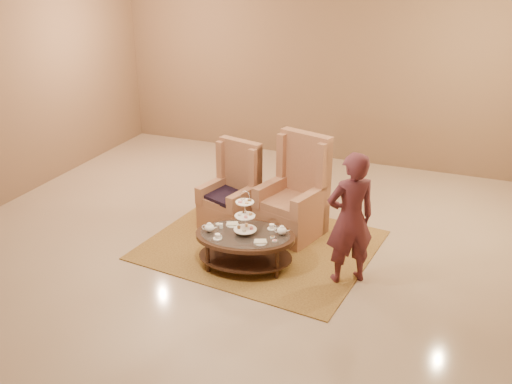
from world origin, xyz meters
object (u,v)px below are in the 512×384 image
at_px(armchair_right, 295,202).
at_px(armchair_left, 233,199).
at_px(tea_table, 245,240).
at_px(person, 350,219).

bearing_deg(armchair_right, armchair_left, -156.40).
xyz_separation_m(armchair_left, armchair_right, (0.88, 0.11, 0.05)).
bearing_deg(armchair_right, tea_table, -87.59).
relative_size(armchair_left, armchair_right, 0.87).
height_order(tea_table, armchair_left, armchair_left).
distance_m(armchair_left, armchair_right, 0.89).
bearing_deg(person, armchair_left, -61.76).
height_order(tea_table, armchair_right, armchair_right).
distance_m(armchair_left, person, 2.04).
relative_size(tea_table, person, 0.85).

